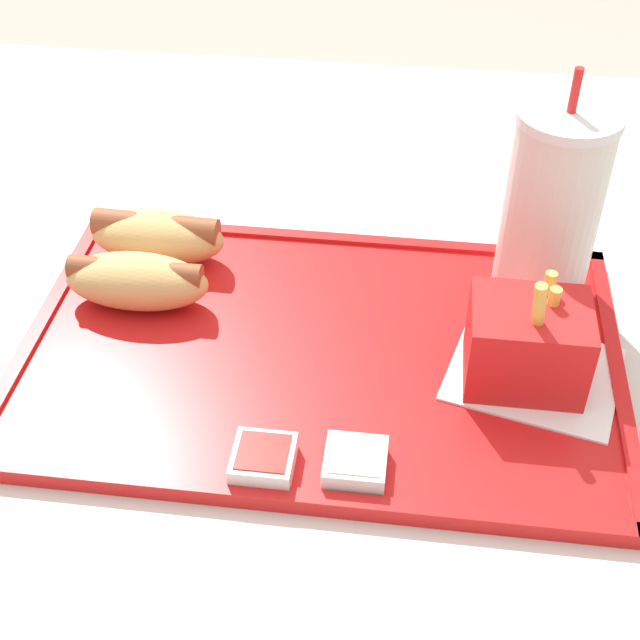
# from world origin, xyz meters

# --- Properties ---
(dining_table) EXTENTS (1.47, 1.09, 0.71)m
(dining_table) POSITION_xyz_m (0.00, 0.00, 0.35)
(dining_table) COLOR beige
(dining_table) RESTS_ON ground_plane
(food_tray) EXTENTS (0.48, 0.31, 0.01)m
(food_tray) POSITION_xyz_m (-0.02, -0.01, 0.71)
(food_tray) COLOR red
(food_tray) RESTS_ON dining_table
(paper_napkin) EXTENTS (0.15, 0.14, 0.00)m
(paper_napkin) POSITION_xyz_m (0.15, -0.02, 0.72)
(paper_napkin) COLOR white
(paper_napkin) RESTS_ON food_tray
(soda_cup) EXTENTS (0.08, 0.08, 0.20)m
(soda_cup) POSITION_xyz_m (0.15, 0.10, 0.80)
(soda_cup) COLOR silver
(soda_cup) RESTS_ON food_tray
(hot_dog_far) EXTENTS (0.12, 0.06, 0.05)m
(hot_dog_far) POSITION_xyz_m (-0.18, 0.09, 0.74)
(hot_dog_far) COLOR tan
(hot_dog_far) RESTS_ON food_tray
(hot_dog_near) EXTENTS (0.12, 0.05, 0.05)m
(hot_dog_near) POSITION_xyz_m (-0.18, 0.03, 0.74)
(hot_dog_near) COLOR tan
(hot_dog_near) RESTS_ON food_tray
(fries_carton) EXTENTS (0.09, 0.07, 0.10)m
(fries_carton) POSITION_xyz_m (0.14, -0.02, 0.75)
(fries_carton) COLOR red
(fries_carton) RESTS_ON food_tray
(sauce_cup_mayo) EXTENTS (0.04, 0.04, 0.02)m
(sauce_cup_mayo) POSITION_xyz_m (0.02, -0.13, 0.73)
(sauce_cup_mayo) COLOR silver
(sauce_cup_mayo) RESTS_ON food_tray
(sauce_cup_ketchup) EXTENTS (0.04, 0.04, 0.02)m
(sauce_cup_ketchup) POSITION_xyz_m (-0.05, -0.14, 0.73)
(sauce_cup_ketchup) COLOR silver
(sauce_cup_ketchup) RESTS_ON food_tray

